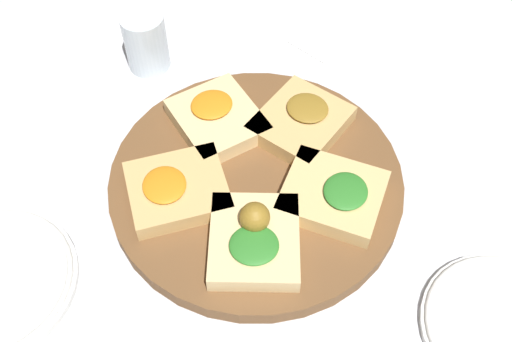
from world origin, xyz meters
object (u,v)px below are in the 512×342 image
object	(u,v)px
serving_board	(256,182)
napkin_stack	(324,38)
water_glass	(146,42)
plate_left	(504,328)

from	to	relation	value
serving_board	napkin_stack	size ratio (longest dim) A/B	4.08
water_glass	napkin_stack	xyz separation A→B (m)	(-0.27, 0.14, -0.05)
serving_board	plate_left	world-z (taller)	serving_board
serving_board	water_glass	bearing A→B (deg)	-94.05
serving_board	napkin_stack	xyz separation A→B (m)	(-0.29, -0.17, -0.01)
serving_board	plate_left	bearing A→B (deg)	105.27
plate_left	napkin_stack	size ratio (longest dim) A/B	1.99
plate_left	napkin_stack	distance (m)	0.56
plate_left	water_glass	distance (m)	0.67
plate_left	serving_board	bearing A→B (deg)	-74.73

